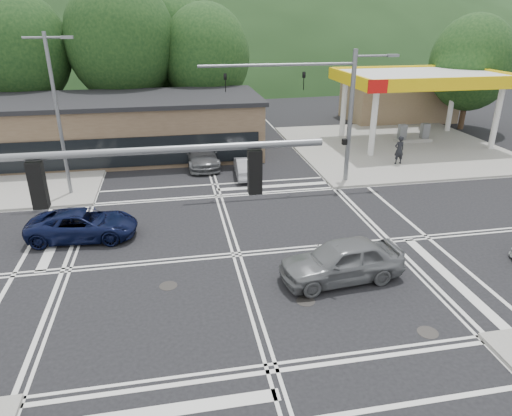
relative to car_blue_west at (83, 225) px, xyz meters
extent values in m
plane|color=black|center=(6.85, -2.98, -0.69)|extent=(120.00, 120.00, 0.00)
cube|color=gray|center=(21.85, 12.02, -0.62)|extent=(16.00, 16.00, 0.15)
cylinder|color=silver|center=(18.85, 10.02, 1.81)|extent=(0.44, 0.44, 5.00)
cylinder|color=silver|center=(18.85, 16.02, 1.81)|extent=(0.44, 0.44, 5.00)
cylinder|color=silver|center=(28.85, 10.02, 1.81)|extent=(0.44, 0.44, 5.00)
cylinder|color=silver|center=(28.85, 16.02, 1.81)|extent=(0.44, 0.44, 5.00)
cube|color=silver|center=(23.85, 13.02, 4.61)|extent=(12.00, 8.00, 0.60)
cube|color=yellow|center=(23.85, 9.02, 4.61)|extent=(12.20, 0.25, 0.90)
cube|color=yellow|center=(23.85, 17.02, 4.61)|extent=(12.20, 0.25, 0.90)
cube|color=yellow|center=(17.85, 13.02, 4.61)|extent=(0.25, 8.20, 0.90)
cube|color=yellow|center=(29.85, 13.02, 4.61)|extent=(0.25, 8.20, 0.90)
cube|color=red|center=(18.35, 8.87, 4.61)|extent=(1.40, 0.12, 0.90)
cube|color=gray|center=(23.85, 13.02, -0.44)|extent=(3.00, 1.00, 0.30)
cube|color=slate|center=(22.85, 13.02, 0.26)|extent=(0.60, 0.50, 1.30)
cube|color=slate|center=(24.85, 13.02, 0.26)|extent=(0.60, 0.50, 1.30)
cube|color=#846B4F|center=(26.85, 22.02, 1.21)|extent=(10.00, 6.00, 3.80)
cube|color=brown|center=(-1.15, 14.02, 1.31)|extent=(24.00, 8.00, 4.00)
ellipsoid|color=#1E3819|center=(6.85, 87.02, -0.69)|extent=(252.00, 126.00, 140.00)
cylinder|color=#382619|center=(-7.15, 21.02, 1.73)|extent=(0.50, 0.50, 4.84)
ellipsoid|color=black|center=(-7.15, 21.02, 6.46)|extent=(8.00, 8.00, 9.20)
cylinder|color=#382619|center=(0.85, 21.02, 1.95)|extent=(0.50, 0.50, 5.28)
ellipsoid|color=black|center=(0.85, 21.02, 7.11)|extent=(9.00, 9.00, 10.35)
cylinder|color=#382619|center=(7.85, 21.02, 1.51)|extent=(0.50, 0.50, 4.40)
ellipsoid|color=black|center=(7.85, 21.02, 5.81)|extent=(7.60, 7.60, 8.74)
cylinder|color=#382619|center=(4.85, 25.02, 1.73)|extent=(0.50, 0.50, 4.84)
ellipsoid|color=black|center=(4.85, 25.02, 6.46)|extent=(8.40, 8.40, 9.66)
cylinder|color=#382619|center=(30.85, 17.02, 1.29)|extent=(0.50, 0.50, 3.96)
ellipsoid|color=black|center=(30.85, 17.02, 5.16)|extent=(7.20, 7.20, 8.28)
cylinder|color=slate|center=(-1.65, 6.02, 3.81)|extent=(0.20, 0.20, 9.00)
cylinder|color=slate|center=(-1.65, 6.02, 8.01)|extent=(2.20, 0.12, 0.12)
cube|color=slate|center=(-0.55, 6.02, 8.01)|extent=(0.60, 0.25, 0.15)
cylinder|color=slate|center=(15.05, 5.22, 3.31)|extent=(0.28, 0.28, 8.00)
cylinder|color=slate|center=(10.55, 5.22, 6.51)|extent=(9.00, 0.16, 0.16)
imported|color=black|center=(12.05, 5.22, 5.61)|extent=(0.16, 0.20, 1.00)
imported|color=black|center=(7.55, 5.22, 5.61)|extent=(0.16, 0.20, 1.00)
cylinder|color=slate|center=(16.25, 5.22, 6.91)|extent=(2.40, 0.12, 0.12)
cube|color=slate|center=(17.35, 5.22, 6.91)|extent=(0.70, 0.30, 0.15)
cube|color=black|center=(14.80, 5.22, 1.91)|extent=(0.25, 0.30, 0.35)
cylinder|color=slate|center=(3.15, -11.18, 6.51)|extent=(9.00, 0.16, 0.16)
cube|color=black|center=(1.65, -11.18, 5.91)|extent=(0.30, 0.25, 1.00)
cube|color=black|center=(6.15, -11.18, 5.91)|extent=(0.30, 0.25, 1.00)
imported|color=black|center=(0.00, 0.00, 0.00)|extent=(5.15, 2.70, 1.38)
imported|color=slate|center=(10.64, -5.74, 0.15)|extent=(5.11, 2.46, 1.68)
imported|color=#A9AAB0|center=(9.04, 7.43, -0.05)|extent=(1.58, 3.98, 1.29)
imported|color=silver|center=(9.20, 12.96, 0.16)|extent=(2.15, 5.06, 1.71)
imported|color=#585A5D|center=(6.35, 10.33, 0.06)|extent=(2.36, 5.28, 1.50)
imported|color=black|center=(19.85, 7.67, 0.45)|extent=(0.76, 0.53, 1.97)
camera|label=1|loc=(4.40, -20.58, 9.11)|focal=32.00mm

